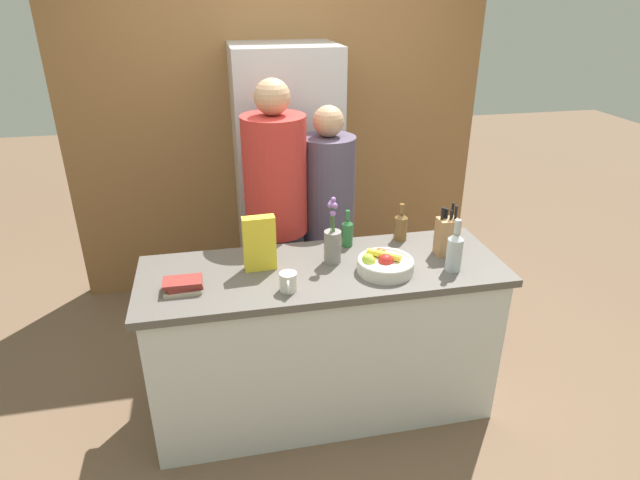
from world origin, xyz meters
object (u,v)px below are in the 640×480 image
at_px(fruit_bowl, 384,264).
at_px(bottle_wine, 347,232).
at_px(coffee_mug, 288,282).
at_px(person_at_sink, 276,209).
at_px(flower_vase, 333,242).
at_px(bottle_vinegar, 455,251).
at_px(book_stack, 183,285).
at_px(refrigerator, 287,182).
at_px(knife_block, 447,236).
at_px(cereal_box, 259,243).
at_px(person_in_blue, 328,216).
at_px(bottle_oil, 401,226).

xyz_separation_m(fruit_bowl, bottle_wine, (-0.11, 0.33, 0.04)).
bearing_deg(coffee_mug, person_at_sink, 86.38).
xyz_separation_m(flower_vase, bottle_vinegar, (0.58, -0.21, -0.01)).
relative_size(fruit_bowl, book_stack, 1.54).
relative_size(refrigerator, knife_block, 6.45).
distance_m(fruit_bowl, book_stack, 0.99).
relative_size(fruit_bowl, person_at_sink, 0.16).
distance_m(flower_vase, cereal_box, 0.38).
bearing_deg(knife_block, bottle_wine, 156.94).
distance_m(refrigerator, flower_vase, 1.19).
height_order(coffee_mug, bottle_vinegar, bottle_vinegar).
height_order(knife_block, book_stack, knife_block).
relative_size(coffee_mug, book_stack, 0.65).
height_order(bottle_vinegar, person_in_blue, person_in_blue).
bearing_deg(bottle_oil, bottle_wine, -177.25).
bearing_deg(bottle_vinegar, flower_vase, 160.27).
bearing_deg(flower_vase, person_in_blue, 79.71).
height_order(fruit_bowl, cereal_box, cereal_box).
xyz_separation_m(knife_block, cereal_box, (-0.99, 0.04, 0.03)).
relative_size(book_stack, bottle_oil, 0.86).
relative_size(fruit_bowl, person_in_blue, 0.18).
distance_m(coffee_mug, bottle_wine, 0.58).
relative_size(fruit_bowl, bottle_oil, 1.32).
distance_m(knife_block, book_stack, 1.38).
distance_m(refrigerator, bottle_wine, 1.03).
relative_size(knife_block, cereal_box, 1.01).
relative_size(cereal_box, bottle_oil, 1.32).
bearing_deg(flower_vase, book_stack, -169.36).
bearing_deg(person_in_blue, person_at_sink, 175.17).
relative_size(fruit_bowl, coffee_mug, 2.38).
height_order(bottle_wine, person_in_blue, person_in_blue).
xyz_separation_m(bottle_vinegar, person_in_blue, (-0.47, 0.83, -0.11)).
bearing_deg(bottle_vinegar, cereal_box, 167.58).
bearing_deg(fruit_bowl, bottle_wine, 108.21).
bearing_deg(bottle_vinegar, knife_block, 78.55).
distance_m(bottle_vinegar, person_at_sink, 1.11).
distance_m(knife_block, person_at_sink, 1.03).
bearing_deg(book_stack, bottle_vinegar, -2.82).
distance_m(coffee_mug, person_at_sink, 0.82).
bearing_deg(coffee_mug, flower_vase, 42.21).
xyz_separation_m(book_stack, bottle_vinegar, (1.34, -0.07, 0.08)).
distance_m(refrigerator, person_in_blue, 0.60).
height_order(bottle_oil, bottle_wine, bottle_oil).
bearing_deg(person_in_blue, bottle_vinegar, -73.58).
bearing_deg(flower_vase, knife_block, -3.09).
relative_size(knife_block, bottle_vinegar, 1.05).
xyz_separation_m(flower_vase, person_in_blue, (0.11, 0.62, -0.12)).
bearing_deg(person_in_blue, knife_block, -65.41).
distance_m(flower_vase, bottle_vinegar, 0.62).
bearing_deg(bottle_oil, coffee_mug, -148.37).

